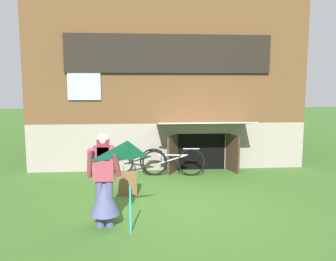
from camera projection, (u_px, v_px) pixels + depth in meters
The scene contains 7 objects.
ground_plane at pixel (181, 206), 7.06m from camera, with size 60.00×60.00×0.00m, color #386023.
log_house at pixel (163, 77), 11.97m from camera, with size 8.04×5.80×5.47m.
person at pixel (104, 188), 5.92m from camera, with size 0.61×0.53×1.65m.
kite at pixel (128, 162), 5.40m from camera, with size 0.86×0.88×1.50m.
bicycle_silver at pixel (172, 162), 9.34m from camera, with size 1.77×0.23×0.81m.
bicycle_black at pixel (138, 162), 9.44m from camera, with size 1.59×0.41×0.74m.
wooden_crate at pixel (128, 184), 7.79m from camera, with size 0.41×0.35×0.48m, color brown.
Camera 1 is at (-0.84, -6.75, 2.47)m, focal length 36.76 mm.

